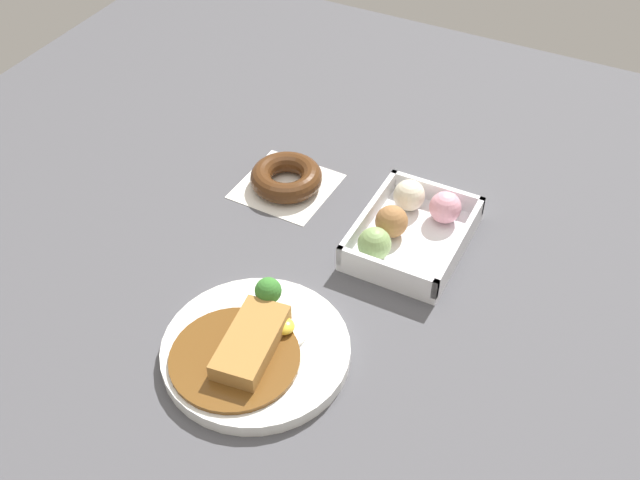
{
  "coord_description": "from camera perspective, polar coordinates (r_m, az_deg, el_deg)",
  "views": [
    {
      "loc": [
        0.61,
        0.31,
        0.76
      ],
      "look_at": [
        -0.09,
        -0.04,
        0.03
      ],
      "focal_mm": 43.29,
      "sensor_mm": 36.0,
      "label": 1
    }
  ],
  "objects": [
    {
      "name": "chocolate_ring_donut",
      "position": [
        1.2,
        -2.5,
        4.6
      ],
      "size": [
        0.14,
        0.14,
        0.03
      ],
      "color": "white",
      "rests_on": "ground_plane"
    },
    {
      "name": "ground_plane",
      "position": [
        1.02,
        -0.09,
        -4.9
      ],
      "size": [
        1.6,
        1.6,
        0.0
      ],
      "primitive_type": "plane",
      "color": "#4C4C51"
    },
    {
      "name": "curry_plate",
      "position": [
        0.96,
        -4.9,
        -7.97
      ],
      "size": [
        0.23,
        0.23,
        0.07
      ],
      "color": "white",
      "rests_on": "ground_plane"
    },
    {
      "name": "donut_box",
      "position": [
        1.11,
        6.6,
        0.89
      ],
      "size": [
        0.19,
        0.15,
        0.06
      ],
      "color": "white",
      "rests_on": "ground_plane"
    }
  ]
}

